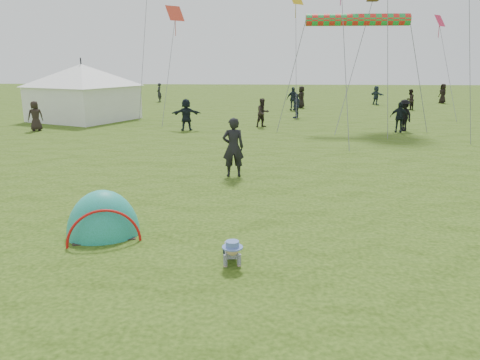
# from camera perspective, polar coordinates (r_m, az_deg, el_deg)

# --- Properties ---
(ground) EXTENTS (140.00, 140.00, 0.00)m
(ground) POSITION_cam_1_polar(r_m,az_deg,el_deg) (9.42, -1.30, -9.01)
(ground) COLOR #1E340A
(crawling_toddler) EXTENTS (0.60, 0.77, 0.54)m
(crawling_toddler) POSITION_cam_1_polar(r_m,az_deg,el_deg) (8.91, -1.03, -8.54)
(crawling_toddler) COLOR black
(crawling_toddler) RESTS_ON ground
(popup_tent) EXTENTS (1.92, 1.76, 2.03)m
(popup_tent) POSITION_cam_1_polar(r_m,az_deg,el_deg) (10.84, -16.24, -6.42)
(popup_tent) COLOR #1A885E
(popup_tent) RESTS_ON ground
(standing_adult) EXTENTS (0.79, 0.59, 1.96)m
(standing_adult) POSITION_cam_1_polar(r_m,az_deg,el_deg) (15.40, -0.84, 4.01)
(standing_adult) COLOR black
(standing_adult) RESTS_ON ground
(event_marquee) EXTENTS (7.29, 7.29, 3.81)m
(event_marquee) POSITION_cam_1_polar(r_m,az_deg,el_deg) (32.21, -18.59, 10.32)
(event_marquee) COLOR white
(event_marquee) RESTS_ON ground
(crowd_person_0) EXTENTS (0.46, 0.67, 1.75)m
(crowd_person_0) POSITION_cam_1_polar(r_m,az_deg,el_deg) (45.07, -9.83, 10.45)
(crowd_person_0) COLOR black
(crowd_person_0) RESTS_ON ground
(crowd_person_2) EXTENTS (0.78, 1.03, 1.63)m
(crowd_person_2) POSITION_cam_1_polar(r_m,az_deg,el_deg) (31.93, 6.91, 8.96)
(crowd_person_2) COLOR #293345
(crowd_person_2) RESTS_ON ground
(crowd_person_4) EXTENTS (0.77, 0.97, 1.75)m
(crowd_person_4) POSITION_cam_1_polar(r_m,az_deg,el_deg) (46.91, 23.48, 9.65)
(crowd_person_4) COLOR black
(crowd_person_4) RESTS_ON ground
(crowd_person_5) EXTENTS (1.68, 0.77, 1.74)m
(crowd_person_5) POSITION_cam_1_polar(r_m,az_deg,el_deg) (26.14, -6.57, 7.93)
(crowd_person_5) COLOR black
(crowd_person_5) RESTS_ON ground
(crowd_person_7) EXTENTS (0.99, 0.98, 1.61)m
(crowd_person_7) POSITION_cam_1_polar(r_m,az_deg,el_deg) (39.54, 20.01, 9.20)
(crowd_person_7) COLOR black
(crowd_person_7) RESTS_ON ground
(crowd_person_8) EXTENTS (1.02, 0.69, 1.62)m
(crowd_person_8) POSITION_cam_1_polar(r_m,az_deg,el_deg) (26.67, 18.82, 7.25)
(crowd_person_8) COLOR black
(crowd_person_8) RESTS_ON ground
(crowd_person_9) EXTENTS (1.02, 1.26, 1.71)m
(crowd_person_9) POSITION_cam_1_polar(r_m,az_deg,el_deg) (27.31, 19.36, 7.45)
(crowd_person_9) COLOR black
(crowd_person_9) RESTS_ON ground
(crowd_person_10) EXTENTS (0.77, 0.97, 1.75)m
(crowd_person_10) POSITION_cam_1_polar(r_m,az_deg,el_deg) (39.16, 7.49, 9.99)
(crowd_person_10) COLOR black
(crowd_person_10) RESTS_ON ground
(crowd_person_11) EXTENTS (1.18, 1.54, 1.62)m
(crowd_person_11) POSITION_cam_1_polar(r_m,az_deg,el_deg) (43.46, 16.26, 9.88)
(crowd_person_11) COLOR #263540
(crowd_person_11) RESTS_ON ground
(crowd_person_12) EXTENTS (0.42, 0.63, 1.70)m
(crowd_person_12) POSITION_cam_1_polar(r_m,az_deg,el_deg) (31.55, -17.74, 8.39)
(crowd_person_12) COLOR black
(crowd_person_12) RESTS_ON ground
(crowd_person_13) EXTENTS (1.01, 0.95, 1.65)m
(crowd_person_13) POSITION_cam_1_polar(r_m,az_deg,el_deg) (27.36, 2.79, 8.19)
(crowd_person_13) COLOR #2A221F
(crowd_person_13) RESTS_ON ground
(crowd_person_14) EXTENTS (1.13, 0.68, 1.80)m
(crowd_person_14) POSITION_cam_1_polar(r_m,az_deg,el_deg) (36.89, 6.50, 9.80)
(crowd_person_14) COLOR #1B252E
(crowd_person_14) RESTS_ON ground
(crowd_person_15) EXTENTS (1.23, 1.03, 1.65)m
(crowd_person_15) POSITION_cam_1_polar(r_m,az_deg,el_deg) (46.79, -19.13, 9.96)
(crowd_person_15) COLOR black
(crowd_person_15) RESTS_ON ground
(crowd_person_16) EXTENTS (0.95, 0.90, 1.63)m
(crowd_person_16) POSITION_cam_1_polar(r_m,az_deg,el_deg) (28.13, -23.68, 7.16)
(crowd_person_16) COLOR black
(crowd_person_16) RESTS_ON ground
(rainbow_tube_kite) EXTENTS (5.58, 0.64, 0.64)m
(rainbow_tube_kite) POSITION_cam_1_polar(r_m,az_deg,el_deg) (27.58, 14.13, 18.41)
(rainbow_tube_kite) COLOR red
(diamond_kite_0) EXTENTS (0.98, 0.98, 0.80)m
(diamond_kite_0) POSITION_cam_1_polar(r_m,az_deg,el_deg) (37.38, 23.18, 17.43)
(diamond_kite_0) COLOR #D4224A
(diamond_kite_6) EXTENTS (1.20, 1.20, 0.98)m
(diamond_kite_6) POSITION_cam_1_polar(r_m,az_deg,el_deg) (32.68, -7.94, 19.49)
(diamond_kite_6) COLOR red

